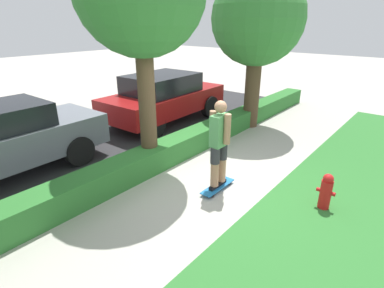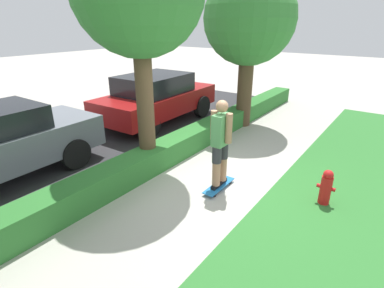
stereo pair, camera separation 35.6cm
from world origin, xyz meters
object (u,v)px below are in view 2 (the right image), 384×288
Objects in this scene: skateboard at (219,186)px; tree_far at (249,20)px; fire_hydrant at (326,187)px; parked_car_middle at (157,97)px; skater_person at (221,142)px.

skateboard is 0.19× the size of tree_far.
parked_car_middle is at bearing 72.23° from fire_hydrant.
fire_hydrant is (-1.91, -5.97, -0.51)m from parked_car_middle.
skater_person is 2.14m from fire_hydrant.
parked_car_middle is (2.63, 4.08, 0.79)m from skateboard.
tree_far reaches higher than skater_person.
fire_hydrant is at bearing -69.42° from skater_person.
tree_far reaches higher than parked_car_middle.
fire_hydrant is at bearing -69.42° from skateboard.
skater_person is 2.56× the size of fire_hydrant.
skateboard is 0.20× the size of parked_car_middle.
parked_car_middle reaches higher than fire_hydrant.
tree_far is (4.07, 1.54, 2.22)m from skater_person.
skateboard is at bearing -124.93° from parked_car_middle.
skateboard is at bearing 110.58° from fire_hydrant.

